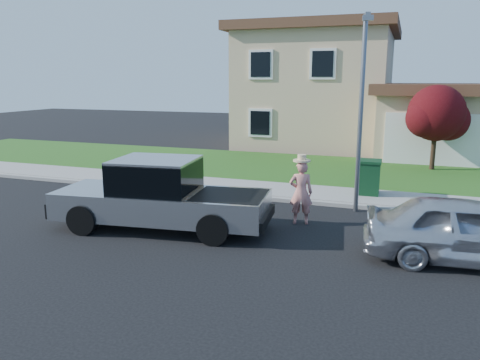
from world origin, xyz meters
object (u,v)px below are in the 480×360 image
(sedan, at_px, (467,230))
(trash_bin, at_px, (370,177))
(woman, at_px, (301,191))
(pickup_truck, at_px, (161,197))
(ornamental_tree, at_px, (437,116))
(street_lamp, at_px, (361,103))

(sedan, xyz_separation_m, trash_bin, (-2.40, 5.03, 0.00))
(woman, height_order, sedan, woman)
(pickup_truck, relative_size, sedan, 1.38)
(trash_bin, bearing_deg, pickup_truck, -135.07)
(pickup_truck, bearing_deg, ornamental_tree, 49.82)
(sedan, relative_size, street_lamp, 0.76)
(pickup_truck, distance_m, trash_bin, 7.10)
(pickup_truck, bearing_deg, sedan, -5.99)
(sedan, bearing_deg, trash_bin, 19.64)
(pickup_truck, distance_m, sedan, 7.29)
(ornamental_tree, bearing_deg, trash_bin, -111.24)
(ornamental_tree, bearing_deg, street_lamp, -108.07)
(pickup_truck, bearing_deg, woman, 19.52)
(pickup_truck, relative_size, ornamental_tree, 1.65)
(trash_bin, relative_size, street_lamp, 0.20)
(sedan, bearing_deg, woman, 62.70)
(woman, xyz_separation_m, sedan, (3.93, -1.55, -0.18))
(woman, height_order, ornamental_tree, ornamental_tree)
(street_lamp, bearing_deg, ornamental_tree, 61.22)
(sedan, distance_m, trash_bin, 5.57)
(pickup_truck, bearing_deg, street_lamp, 28.93)
(street_lamp, bearing_deg, trash_bin, 71.96)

